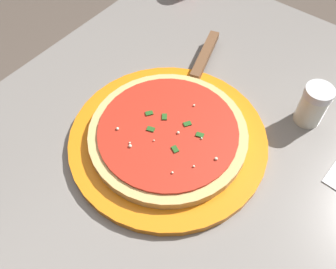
{
  "coord_description": "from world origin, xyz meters",
  "views": [
    {
      "loc": [
        0.23,
        0.17,
        1.23
      ],
      "look_at": [
        -0.03,
        -0.04,
        0.77
      ],
      "focal_mm": 38.5,
      "sensor_mm": 36.0,
      "label": 1
    }
  ],
  "objects": [
    {
      "name": "restaurant_table",
      "position": [
        0.0,
        0.0,
        0.6
      ],
      "size": [
        0.98,
        0.73,
        0.75
      ],
      "color": "black",
      "rests_on": "ground_plane"
    },
    {
      "name": "serving_plate",
      "position": [
        -0.03,
        -0.04,
        0.76
      ],
      "size": [
        0.32,
        0.32,
        0.01
      ],
      "primitive_type": "cylinder",
      "color": "orange",
      "rests_on": "restaurant_table"
    },
    {
      "name": "pizza",
      "position": [
        -0.03,
        -0.04,
        0.77
      ],
      "size": [
        0.25,
        0.25,
        0.02
      ],
      "color": "#DBB26B",
      "rests_on": "serving_plate"
    },
    {
      "name": "pizza_server",
      "position": [
        -0.18,
        -0.08,
        0.77
      ],
      "size": [
        0.22,
        0.11,
        0.01
      ],
      "color": "silver",
      "rests_on": "serving_plate"
    },
    {
      "name": "parmesan_shaker",
      "position": [
        -0.21,
        0.12,
        0.79
      ],
      "size": [
        0.05,
        0.05,
        0.07
      ],
      "color": "silver",
      "rests_on": "restaurant_table"
    }
  ]
}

